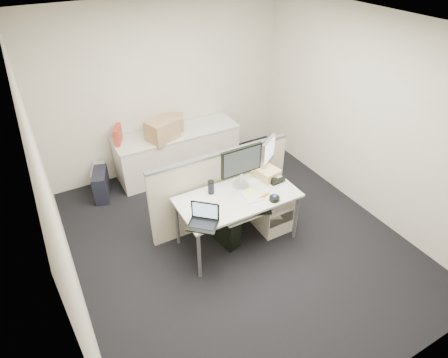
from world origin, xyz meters
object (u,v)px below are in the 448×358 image
laptop (202,218)px  desk_phone (275,179)px  desk (238,201)px  monitor_main (241,167)px

laptop → desk_phone: laptop is taller
desk → desk_phone: (0.60, 0.05, 0.10)m
laptop → desk_phone: 1.27m
desk → monitor_main: 0.42m
monitor_main → laptop: monitor_main is taller
desk → laptop: (-0.62, -0.28, 0.19)m
monitor_main → laptop: (-0.77, -0.46, -0.16)m
desk → desk_phone: desk_phone is taller
desk → desk_phone: bearing=4.9°
monitor_main → desk_phone: monitor_main is taller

